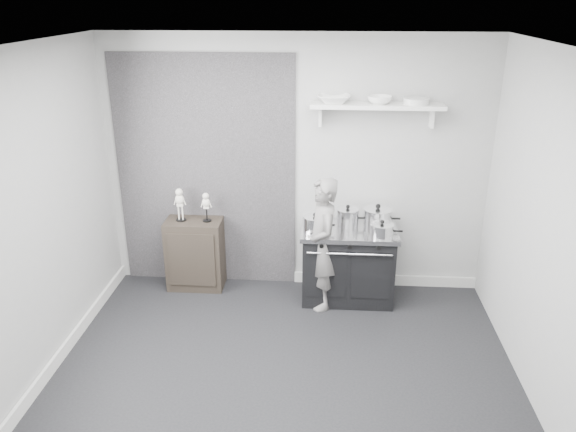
# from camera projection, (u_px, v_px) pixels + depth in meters

# --- Properties ---
(ground) EXTENTS (4.00, 4.00, 0.00)m
(ground) POSITION_uv_depth(u_px,v_px,m) (282.00, 383.00, 4.70)
(ground) COLOR black
(ground) RESTS_ON ground
(room_shell) EXTENTS (4.02, 3.62, 2.71)m
(room_shell) POSITION_uv_depth(u_px,v_px,m) (271.00, 192.00, 4.24)
(room_shell) COLOR #A4A4A2
(room_shell) RESTS_ON ground
(wall_shelf) EXTENTS (1.30, 0.26, 0.24)m
(wall_shelf) POSITION_uv_depth(u_px,v_px,m) (377.00, 107.00, 5.46)
(wall_shelf) COLOR white
(wall_shelf) RESTS_ON room_shell
(stove) EXTENTS (0.99, 0.62, 0.79)m
(stove) POSITION_uv_depth(u_px,v_px,m) (348.00, 263.00, 5.88)
(stove) COLOR black
(stove) RESTS_ON ground
(side_cabinet) EXTENTS (0.60, 0.35, 0.78)m
(side_cabinet) POSITION_uv_depth(u_px,v_px,m) (195.00, 254.00, 6.12)
(side_cabinet) COLOR black
(side_cabinet) RESTS_ON ground
(child) EXTENTS (0.45, 0.57, 1.38)m
(child) POSITION_uv_depth(u_px,v_px,m) (322.00, 244.00, 5.63)
(child) COLOR slate
(child) RESTS_ON ground
(pot_front_left) EXTENTS (0.32, 0.23, 0.20)m
(pot_front_left) POSITION_uv_depth(u_px,v_px,m) (315.00, 224.00, 5.66)
(pot_front_left) COLOR white
(pot_front_left) RESTS_ON stove
(pot_back_left) EXTENTS (0.32, 0.24, 0.23)m
(pot_back_left) POSITION_uv_depth(u_px,v_px,m) (348.00, 217.00, 5.80)
(pot_back_left) COLOR white
(pot_back_left) RESTS_ON stove
(pot_back_right) EXTENTS (0.38, 0.30, 0.24)m
(pot_back_right) POSITION_uv_depth(u_px,v_px,m) (377.00, 217.00, 5.78)
(pot_back_right) COLOR white
(pot_back_right) RESTS_ON stove
(pot_front_right) EXTENTS (0.33, 0.24, 0.17)m
(pot_front_right) POSITION_uv_depth(u_px,v_px,m) (382.00, 230.00, 5.55)
(pot_front_right) COLOR white
(pot_front_right) RESTS_ON stove
(skeleton_full) EXTENTS (0.12, 0.07, 0.41)m
(skeleton_full) POSITION_uv_depth(u_px,v_px,m) (180.00, 202.00, 5.91)
(skeleton_full) COLOR silver
(skeleton_full) RESTS_ON side_cabinet
(skeleton_torso) EXTENTS (0.10, 0.07, 0.36)m
(skeleton_torso) POSITION_uv_depth(u_px,v_px,m) (206.00, 205.00, 5.90)
(skeleton_torso) COLOR silver
(skeleton_torso) RESTS_ON side_cabinet
(bowl_large) EXTENTS (0.33, 0.33, 0.08)m
(bowl_large) POSITION_uv_depth(u_px,v_px,m) (334.00, 99.00, 5.45)
(bowl_large) COLOR white
(bowl_large) RESTS_ON wall_shelf
(bowl_small) EXTENTS (0.24, 0.24, 0.07)m
(bowl_small) POSITION_uv_depth(u_px,v_px,m) (380.00, 100.00, 5.43)
(bowl_small) COLOR white
(bowl_small) RESTS_ON wall_shelf
(plate_stack) EXTENTS (0.25, 0.25, 0.06)m
(plate_stack) POSITION_uv_depth(u_px,v_px,m) (416.00, 101.00, 5.41)
(plate_stack) COLOR silver
(plate_stack) RESTS_ON wall_shelf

